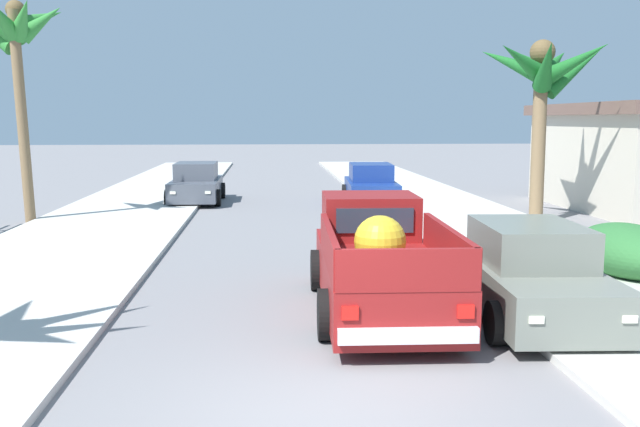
% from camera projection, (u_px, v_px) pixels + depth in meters
% --- Properties ---
extents(ground_plane, '(160.00, 160.00, 0.00)m').
position_uv_depth(ground_plane, '(326.00, 416.00, 7.33)').
color(ground_plane, slate).
extents(sidewalk_left, '(4.73, 60.00, 0.12)m').
position_uv_depth(sidewalk_left, '(93.00, 233.00, 18.75)').
color(sidewalk_left, beige).
rests_on(sidewalk_left, ground).
extents(sidewalk_right, '(4.73, 60.00, 0.12)m').
position_uv_depth(sidewalk_right, '(478.00, 228.00, 19.60)').
color(sidewalk_right, beige).
rests_on(sidewalk_right, ground).
extents(curb_left, '(0.16, 60.00, 0.10)m').
position_uv_depth(curb_left, '(128.00, 233.00, 18.83)').
color(curb_left, silver).
rests_on(curb_left, ground).
extents(curb_right, '(0.16, 60.00, 0.10)m').
position_uv_depth(curb_right, '(445.00, 229.00, 19.52)').
color(curb_right, silver).
rests_on(curb_right, ground).
extents(pickup_truck, '(2.33, 5.26, 1.80)m').
position_uv_depth(pickup_truck, '(379.00, 263.00, 11.37)').
color(pickup_truck, maroon).
rests_on(pickup_truck, ground).
extents(car_left_near, '(2.20, 4.33, 1.54)m').
position_uv_depth(car_left_near, '(529.00, 274.00, 10.89)').
color(car_left_near, slate).
rests_on(car_left_near, ground).
extents(car_right_near, '(2.21, 4.34, 1.54)m').
position_uv_depth(car_right_near, '(371.00, 186.00, 25.43)').
color(car_right_near, navy).
rests_on(car_right_near, ground).
extents(car_left_mid, '(2.03, 4.26, 1.54)m').
position_uv_depth(car_left_mid, '(196.00, 184.00, 26.04)').
color(car_left_mid, '#474C56').
rests_on(car_left_mid, ground).
extents(palm_tree_left_fore, '(3.82, 3.66, 5.56)m').
position_uv_depth(palm_tree_left_fore, '(544.00, 75.00, 20.17)').
color(palm_tree_left_fore, brown).
rests_on(palm_tree_left_fore, ground).
extents(palm_tree_left_mid, '(3.57, 3.35, 6.77)m').
position_uv_depth(palm_tree_left_mid, '(13.00, 35.00, 19.98)').
color(palm_tree_left_mid, brown).
rests_on(palm_tree_left_mid, ground).
extents(hedge_bush, '(1.80, 2.80, 1.10)m').
position_uv_depth(hedge_bush, '(627.00, 251.00, 13.67)').
color(hedge_bush, '#2D6B33').
rests_on(hedge_bush, ground).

